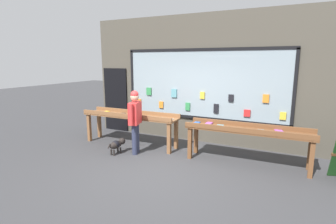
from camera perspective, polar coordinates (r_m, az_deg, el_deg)
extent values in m
plane|color=#38383A|center=(5.90, -1.33, -12.30)|extent=(40.00, 40.00, 0.00)
cube|color=#4C473D|center=(7.64, 7.08, 7.05)|extent=(7.01, 0.20, 3.63)
cube|color=#8C9EA8|center=(7.49, 7.50, 5.96)|extent=(4.72, 0.03, 1.93)
cube|color=black|center=(7.47, 7.69, 13.34)|extent=(4.80, 0.06, 0.08)
cube|color=black|center=(7.64, 7.32, -1.25)|extent=(4.80, 0.06, 0.08)
cube|color=black|center=(8.55, -7.70, 6.58)|extent=(0.08, 0.06, 1.93)
cube|color=black|center=(7.09, 25.87, 4.67)|extent=(0.08, 0.06, 1.93)
cube|color=orange|center=(8.47, -6.38, 1.98)|extent=(0.16, 0.03, 0.25)
cube|color=#338C4C|center=(8.21, -4.18, 4.51)|extent=(0.16, 0.03, 0.23)
cube|color=orange|center=(8.06, -1.51, 1.60)|extent=(0.14, 0.03, 0.20)
cube|color=#5999A5|center=(7.81, 1.32, 4.11)|extent=(0.17, 0.03, 0.25)
cube|color=#338C4C|center=(7.69, 4.31, 1.20)|extent=(0.14, 0.03, 0.23)
cube|color=yellow|center=(7.48, 7.49, 3.61)|extent=(0.13, 0.03, 0.20)
cube|color=black|center=(7.41, 10.42, 0.77)|extent=(0.13, 0.03, 0.25)
cube|color=black|center=(7.27, 13.55, 2.97)|extent=(0.14, 0.03, 0.19)
cube|color=red|center=(7.24, 16.83, -0.25)|extent=(0.17, 0.03, 0.19)
cube|color=orange|center=(7.12, 20.52, 2.75)|extent=(0.15, 0.03, 0.21)
cube|color=yellow|center=(7.16, 23.73, -0.79)|extent=(0.15, 0.03, 0.19)
cube|color=black|center=(9.03, -11.28, 2.64)|extent=(0.90, 0.04, 2.10)
cube|color=brown|center=(8.08, -16.77, -3.28)|extent=(0.09, 0.09, 0.81)
cube|color=brown|center=(6.69, 0.24, -5.77)|extent=(0.09, 0.09, 0.81)
cube|color=brown|center=(8.41, -14.73, -2.61)|extent=(0.09, 0.09, 0.81)
cube|color=brown|center=(7.09, 1.77, -4.80)|extent=(0.09, 0.09, 0.81)
cube|color=brown|center=(7.39, -8.21, -0.87)|extent=(2.81, 0.69, 0.04)
cube|color=brown|center=(7.15, -9.43, -0.82)|extent=(2.80, 0.14, 0.12)
cube|color=brown|center=(7.60, -7.09, -0.04)|extent=(2.80, 0.14, 0.12)
cube|color=#2659B2|center=(8.05, -16.10, 0.00)|extent=(0.18, 0.21, 0.02)
cube|color=yellow|center=(7.97, -13.35, 0.06)|extent=(0.16, 0.20, 0.03)
cube|color=#5999A5|center=(7.64, -12.53, -0.35)|extent=(0.15, 0.23, 0.03)
cube|color=black|center=(7.61, -9.85, -0.35)|extent=(0.17, 0.22, 0.02)
cube|color=#338C4C|center=(7.38, -8.50, -0.61)|extent=(0.14, 0.21, 0.03)
cube|color=yellow|center=(7.11, -6.97, -1.07)|extent=(0.18, 0.23, 0.02)
cube|color=#338C4C|center=(6.96, -4.13, -1.24)|extent=(0.12, 0.19, 0.03)
cube|color=#5999A5|center=(6.87, -1.90, -1.39)|extent=(0.17, 0.21, 0.03)
cube|color=silver|center=(6.73, 0.19, -1.64)|extent=(0.19, 0.24, 0.03)
cube|color=brown|center=(6.40, 4.80, -6.77)|extent=(0.09, 0.09, 0.77)
cube|color=brown|center=(6.08, 28.76, -9.13)|extent=(0.09, 0.09, 0.77)
cube|color=brown|center=(6.81, 6.13, -5.69)|extent=(0.09, 0.09, 0.77)
cube|color=brown|center=(6.51, 28.52, -7.81)|extent=(0.09, 0.09, 0.77)
cube|color=brown|center=(6.20, 16.96, -3.89)|extent=(2.81, 0.69, 0.04)
cube|color=brown|center=(5.92, 16.61, -3.98)|extent=(2.80, 0.14, 0.12)
cube|color=brown|center=(6.46, 17.34, -2.79)|extent=(2.80, 0.14, 0.12)
cube|color=#2659B2|center=(6.59, 6.26, -2.34)|extent=(0.15, 0.21, 0.02)
cube|color=#994CA5|center=(6.51, 8.91, -2.50)|extent=(0.15, 0.22, 0.03)
cube|color=#5999A5|center=(6.38, 11.34, -2.95)|extent=(0.20, 0.22, 0.02)
cube|color=#5999A5|center=(6.09, 14.10, -3.75)|extent=(0.18, 0.22, 0.02)
cube|color=#994CA5|center=(6.15, 16.82, -3.71)|extent=(0.14, 0.19, 0.02)
cube|color=#5999A5|center=(6.16, 19.49, -3.87)|extent=(0.17, 0.22, 0.02)
cube|color=#994CA5|center=(6.33, 22.95, -3.74)|extent=(0.21, 0.23, 0.02)
cube|color=red|center=(6.02, 25.64, -4.69)|extent=(0.15, 0.24, 0.02)
cube|color=#338C4C|center=(6.07, 28.39, -4.77)|extent=(0.17, 0.24, 0.03)
cylinder|color=#2D334C|center=(6.69, -7.28, -5.98)|extent=(0.14, 0.14, 0.78)
cylinder|color=#2D334C|center=(6.83, -6.85, -5.61)|extent=(0.14, 0.14, 0.78)
cube|color=red|center=(6.60, -7.20, -0.24)|extent=(0.32, 0.48, 0.55)
cylinder|color=red|center=(6.34, -8.04, -0.60)|extent=(0.09, 0.09, 0.53)
cylinder|color=red|center=(6.85, -6.43, 0.32)|extent=(0.09, 0.09, 0.53)
sphere|color=tan|center=(6.53, -7.29, 3.22)|extent=(0.21, 0.21, 0.21)
sphere|color=red|center=(6.52, -7.30, 3.77)|extent=(0.20, 0.20, 0.20)
ellipsoid|color=black|center=(6.83, -11.33, -7.02)|extent=(0.24, 0.41, 0.19)
ellipsoid|color=black|center=(6.83, -11.33, -6.94)|extent=(0.23, 0.26, 0.20)
sphere|color=black|center=(6.98, -9.96, -6.26)|extent=(0.17, 0.17, 0.17)
cylinder|color=black|center=(6.68, -12.71, -7.24)|extent=(0.04, 0.10, 0.12)
cylinder|color=black|center=(6.93, -10.30, -8.21)|extent=(0.04, 0.04, 0.15)
cylinder|color=black|center=(7.00, -10.87, -8.04)|extent=(0.04, 0.04, 0.15)
cylinder|color=black|center=(6.78, -11.69, -8.70)|extent=(0.04, 0.04, 0.15)
cylinder|color=black|center=(6.85, -12.25, -8.53)|extent=(0.04, 0.04, 0.15)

